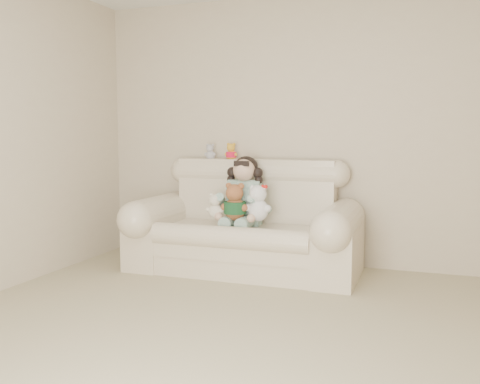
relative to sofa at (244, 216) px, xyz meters
name	(u,v)px	position (x,y,z in m)	size (l,w,h in m)	color
floor	(227,370)	(0.60, -2.00, -0.52)	(5.00, 5.00, 0.00)	tan
wall_back	(320,131)	(0.60, 0.50, 0.78)	(4.50, 4.50, 0.00)	beige
sofa	(244,216)	(0.00, 0.00, 0.00)	(2.10, 0.95, 1.03)	#F6E4C7
seated_child	(244,190)	(-0.02, 0.08, 0.23)	(0.39, 0.48, 0.66)	#2D755F
brown_teddy	(235,198)	(-0.03, -0.14, 0.18)	(0.25, 0.20, 0.40)	brown
white_cat	(258,199)	(0.18, -0.11, 0.18)	(0.25, 0.19, 0.39)	silver
cream_teddy	(215,204)	(-0.22, -0.14, 0.12)	(0.18, 0.14, 0.28)	white
yellow_mini_bear	(231,150)	(-0.26, 0.36, 0.60)	(0.13, 0.10, 0.21)	yellow
grey_mini_plush	(210,150)	(-0.49, 0.37, 0.59)	(0.13, 0.10, 0.20)	#A9A8AF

